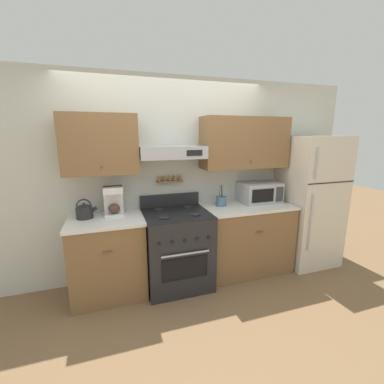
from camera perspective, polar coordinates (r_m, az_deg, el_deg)
ground_plane at (r=3.24m, az=-1.88°, el=-22.02°), size 16.00×16.00×0.00m
wall_back at (r=3.30m, az=-3.86°, el=5.15°), size 5.20×0.46×2.55m
counter_left at (r=3.20m, az=-18.07°, el=-13.55°), size 0.83×0.64×0.93m
counter_right at (r=3.63m, az=11.87°, el=-9.94°), size 1.19×0.64×0.93m
stove_range at (r=3.24m, az=-3.38°, el=-12.40°), size 0.78×0.73×1.09m
refrigerator at (r=4.04m, az=24.66°, el=-1.85°), size 0.75×0.70×1.83m
tea_kettle at (r=3.12m, az=-22.78°, el=-3.89°), size 0.23×0.18×0.22m
coffee_maker at (r=3.11m, az=-17.03°, el=-1.91°), size 0.22×0.20×0.34m
microwave at (r=3.68m, az=14.64°, el=-0.03°), size 0.54×0.40×0.27m
utensil_crock at (r=3.40m, az=6.47°, el=-1.94°), size 0.14×0.14×0.28m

